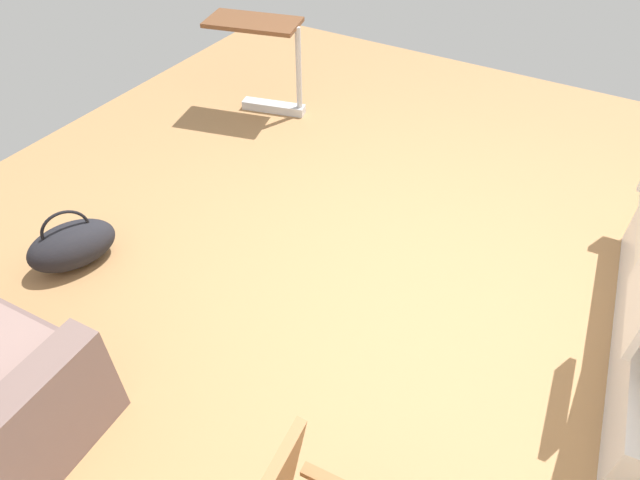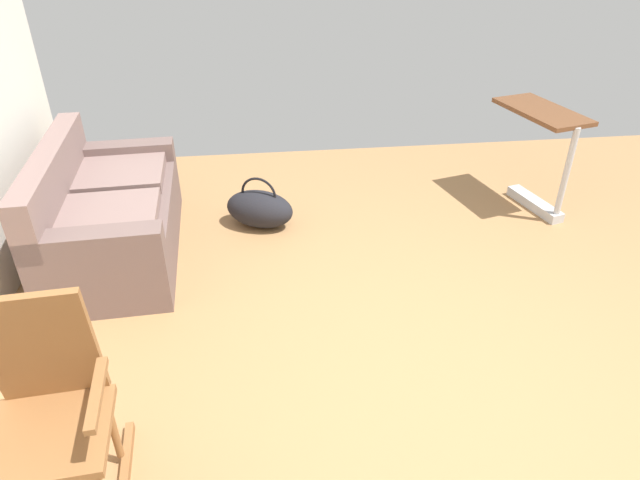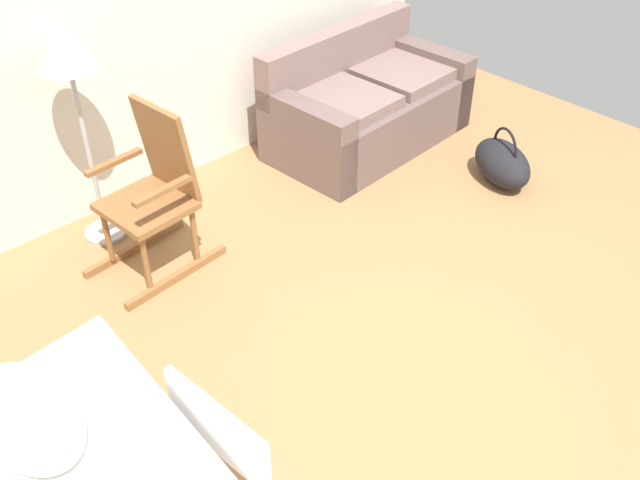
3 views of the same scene
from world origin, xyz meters
The scene contains 3 objects.
ground_plane centered at (0.00, 0.00, 0.00)m, with size 6.69×6.69×0.00m, color #9E7247.
overbed_table centered at (1.90, -1.37, 0.53)m, with size 0.88×0.59×0.84m.
duffel_bag centered at (1.83, 0.98, 0.15)m, with size 0.52×0.64×0.43m.
Camera 1 is at (-0.86, 2.38, 2.53)m, focal length 30.12 mm.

